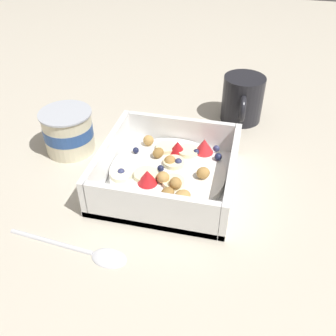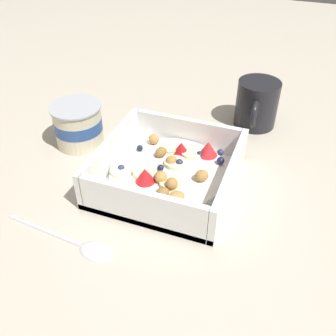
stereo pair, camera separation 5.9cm
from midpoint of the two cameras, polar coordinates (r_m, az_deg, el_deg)
ground_plane at (r=0.62m, az=3.20°, el=-1.36°), size 2.40×2.40×0.00m
fruit_bowl at (r=0.59m, az=2.90°, el=-0.80°), size 0.21×0.21×0.06m
spoon at (r=0.52m, az=-10.16°, el=-11.26°), size 0.04×0.17×0.01m
yogurt_cup at (r=0.69m, az=-11.11°, el=6.37°), size 0.09×0.09×0.08m
coffee_mug at (r=0.76m, az=15.51°, el=9.25°), size 0.11×0.08×0.09m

